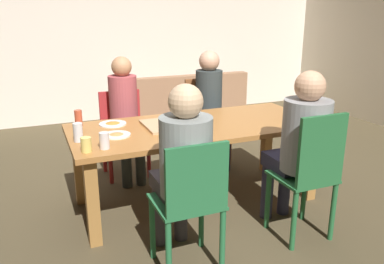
{
  "coord_description": "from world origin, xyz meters",
  "views": [
    {
      "loc": [
        -1.3,
        -3.01,
        1.67
      ],
      "look_at": [
        0.0,
        0.1,
        0.63
      ],
      "focal_mm": 36.96,
      "sensor_mm": 36.0,
      "label": 1
    }
  ],
  "objects_px": {
    "couch": "(180,106)",
    "chair_2": "(191,201)",
    "person_2": "(183,161)",
    "pizza_box_0": "(169,125)",
    "person_0": "(301,140)",
    "drinking_glass_2": "(78,132)",
    "person_1": "(211,100)",
    "drinking_glass_0": "(104,141)",
    "plate_0": "(117,135)",
    "drinking_glass_3": "(86,145)",
    "drinking_glass_1": "(78,118)",
    "chair_1": "(205,118)",
    "chair_3": "(123,127)",
    "person_3": "(125,110)",
    "chair_0": "(311,172)",
    "dining_table": "(196,135)",
    "plate_1": "(113,123)"
  },
  "relations": [
    {
      "from": "couch",
      "to": "chair_2",
      "type": "bearing_deg",
      "value": -109.8
    },
    {
      "from": "person_1",
      "to": "drinking_glass_0",
      "type": "relative_size",
      "value": 10.44
    },
    {
      "from": "dining_table",
      "to": "drinking_glass_0",
      "type": "bearing_deg",
      "value": -159.66
    },
    {
      "from": "dining_table",
      "to": "drinking_glass_1",
      "type": "xyz_separation_m",
      "value": [
        -0.94,
        0.35,
        0.17
      ]
    },
    {
      "from": "person_3",
      "to": "plate_1",
      "type": "xyz_separation_m",
      "value": [
        -0.23,
        -0.49,
        0.01
      ]
    },
    {
      "from": "person_1",
      "to": "person_3",
      "type": "relative_size",
      "value": 1.02
    },
    {
      "from": "drinking_glass_2",
      "to": "plate_0",
      "type": "bearing_deg",
      "value": 5.86
    },
    {
      "from": "person_3",
      "to": "drinking_glass_3",
      "type": "distance_m",
      "value": 1.23
    },
    {
      "from": "person_2",
      "to": "pizza_box_0",
      "type": "distance_m",
      "value": 0.88
    },
    {
      "from": "chair_0",
      "to": "drinking_glass_0",
      "type": "distance_m",
      "value": 1.5
    },
    {
      "from": "drinking_glass_2",
      "to": "couch",
      "type": "height_order",
      "value": "drinking_glass_2"
    },
    {
      "from": "chair_3",
      "to": "pizza_box_0",
      "type": "bearing_deg",
      "value": -76.28
    },
    {
      "from": "person_3",
      "to": "dining_table",
      "type": "bearing_deg",
      "value": -60.1
    },
    {
      "from": "dining_table",
      "to": "chair_0",
      "type": "distance_m",
      "value": 1.05
    },
    {
      "from": "drinking_glass_3",
      "to": "chair_0",
      "type": "bearing_deg",
      "value": -21.19
    },
    {
      "from": "chair_3",
      "to": "drinking_glass_2",
      "type": "height_order",
      "value": "chair_3"
    },
    {
      "from": "couch",
      "to": "chair_3",
      "type": "bearing_deg",
      "value": -128.06
    },
    {
      "from": "chair_1",
      "to": "couch",
      "type": "distance_m",
      "value": 1.61
    },
    {
      "from": "person_1",
      "to": "drinking_glass_2",
      "type": "xyz_separation_m",
      "value": [
        -1.51,
        -0.85,
        0.05
      ]
    },
    {
      "from": "person_0",
      "to": "person_1",
      "type": "bearing_deg",
      "value": 90.0
    },
    {
      "from": "person_3",
      "to": "drinking_glass_3",
      "type": "relative_size",
      "value": 11.71
    },
    {
      "from": "person_0",
      "to": "plate_1",
      "type": "relative_size",
      "value": 5.45
    },
    {
      "from": "drinking_glass_1",
      "to": "dining_table",
      "type": "bearing_deg",
      "value": -20.33
    },
    {
      "from": "plate_0",
      "to": "plate_1",
      "type": "xyz_separation_m",
      "value": [
        0.04,
        0.33,
        0.0
      ]
    },
    {
      "from": "person_3",
      "to": "drinking_glass_0",
      "type": "height_order",
      "value": "person_3"
    },
    {
      "from": "person_0",
      "to": "chair_2",
      "type": "distance_m",
      "value": 0.99
    },
    {
      "from": "person_0",
      "to": "drinking_glass_1",
      "type": "bearing_deg",
      "value": 142.42
    },
    {
      "from": "drinking_glass_3",
      "to": "chair_2",
      "type": "bearing_deg",
      "value": -48.54
    },
    {
      "from": "chair_1",
      "to": "drinking_glass_3",
      "type": "distance_m",
      "value": 1.96
    },
    {
      "from": "dining_table",
      "to": "plate_0",
      "type": "height_order",
      "value": "plate_0"
    },
    {
      "from": "chair_1",
      "to": "drinking_glass_0",
      "type": "distance_m",
      "value": 1.86
    },
    {
      "from": "chair_2",
      "to": "drinking_glass_3",
      "type": "distance_m",
      "value": 0.85
    },
    {
      "from": "person_3",
      "to": "plate_0",
      "type": "bearing_deg",
      "value": -108.01
    },
    {
      "from": "chair_2",
      "to": "drinking_glass_1",
      "type": "xyz_separation_m",
      "value": [
        -0.5,
        1.29,
        0.27
      ]
    },
    {
      "from": "dining_table",
      "to": "drinking_glass_0",
      "type": "xyz_separation_m",
      "value": [
        -0.85,
        -0.32,
        0.16
      ]
    },
    {
      "from": "plate_1",
      "to": "drinking_glass_0",
      "type": "height_order",
      "value": "drinking_glass_0"
    },
    {
      "from": "chair_2",
      "to": "couch",
      "type": "height_order",
      "value": "chair_2"
    },
    {
      "from": "dining_table",
      "to": "drinking_glass_2",
      "type": "xyz_separation_m",
      "value": [
        -1.0,
        -0.08,
        0.17
      ]
    },
    {
      "from": "pizza_box_0",
      "to": "plate_0",
      "type": "height_order",
      "value": "plate_0"
    },
    {
      "from": "person_3",
      "to": "chair_0",
      "type": "bearing_deg",
      "value": -60.47
    },
    {
      "from": "dining_table",
      "to": "chair_3",
      "type": "bearing_deg",
      "value": 115.9
    },
    {
      "from": "pizza_box_0",
      "to": "drinking_glass_2",
      "type": "distance_m",
      "value": 0.78
    },
    {
      "from": "person_1",
      "to": "drinking_glass_1",
      "type": "xyz_separation_m",
      "value": [
        -1.45,
        -0.43,
        0.05
      ]
    },
    {
      "from": "drinking_glass_3",
      "to": "person_1",
      "type": "bearing_deg",
      "value": 36.65
    },
    {
      "from": "person_1",
      "to": "person_2",
      "type": "height_order",
      "value": "person_1"
    },
    {
      "from": "person_2",
      "to": "person_0",
      "type": "bearing_deg",
      "value": 2.04
    },
    {
      "from": "plate_0",
      "to": "chair_0",
      "type": "bearing_deg",
      "value": -35.37
    },
    {
      "from": "person_0",
      "to": "couch",
      "type": "distance_m",
      "value": 3.31
    },
    {
      "from": "person_2",
      "to": "drinking_glass_3",
      "type": "height_order",
      "value": "person_2"
    },
    {
      "from": "dining_table",
      "to": "plate_0",
      "type": "distance_m",
      "value": 0.72
    }
  ]
}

